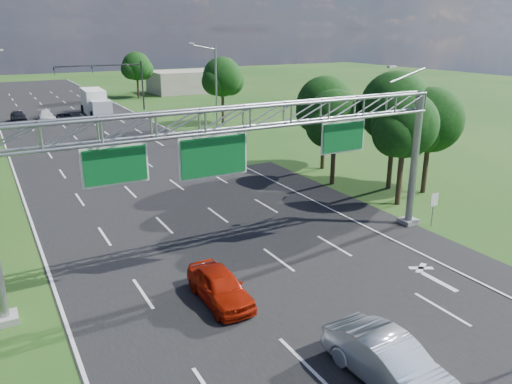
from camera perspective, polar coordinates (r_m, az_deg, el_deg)
ground at (r=41.54m, az=-13.06°, el=1.68°), size 220.00×220.00×0.00m
road at (r=41.54m, az=-13.06°, el=1.68°), size 18.00×180.00×0.02m
road_flare at (r=32.72m, az=12.90°, el=-2.79°), size 3.00×30.00×0.02m
sign_gantry at (r=23.68m, az=-0.88°, el=7.10°), size 23.50×1.00×9.56m
regulatory_sign at (r=31.75m, az=19.68°, el=-1.17°), size 0.60×0.08×2.10m
traffic_signal at (r=75.96m, az=-15.53°, el=12.75°), size 12.21×0.24×7.00m
streetlight_r_mid at (r=53.55m, az=-4.77°, el=11.79°), size 2.97×0.22×10.16m
tree_cluster_right at (r=38.09m, az=13.51°, el=8.39°), size 9.91×14.60×8.68m
tree_verge_rd at (r=62.80m, az=-3.82°, el=12.78°), size 5.76×4.80×8.28m
tree_verge_re at (r=90.21m, az=-13.45°, el=13.67°), size 5.76×4.80×7.84m
building_right at (r=97.36m, az=-8.24°, el=12.37°), size 12.00×9.00×4.00m
red_coupe at (r=22.21m, az=-4.15°, el=-10.66°), size 1.76×4.34×1.48m
silver_sedan at (r=18.15m, az=15.03°, el=-18.27°), size 2.05×5.15×1.67m
car_queue_a at (r=71.29m, az=-22.87°, el=8.00°), size 1.96×4.48×1.28m
car_queue_b at (r=69.69m, az=-20.93°, el=7.95°), size 1.86×3.96×1.09m
car_queue_c at (r=71.83m, az=-25.53°, el=7.80°), size 1.86×4.33×1.46m
box_truck at (r=73.90m, az=-17.89°, el=9.66°), size 3.00×9.25×3.46m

